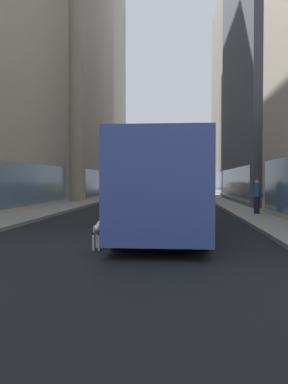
% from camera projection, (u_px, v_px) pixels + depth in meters
% --- Properties ---
extents(ground_plane, '(120.00, 120.00, 0.00)m').
position_uv_depth(ground_plane, '(163.00, 196.00, 45.69)').
color(ground_plane, black).
extents(sidewalk_left, '(2.40, 110.00, 0.15)m').
position_uv_depth(sidewalk_left, '(115.00, 195.00, 46.18)').
color(sidewalk_left, gray).
rests_on(sidewalk_left, ground).
extents(sidewalk_right, '(2.40, 110.00, 0.15)m').
position_uv_depth(sidewalk_right, '(212.00, 196.00, 45.21)').
color(sidewalk_right, '#9E9991').
rests_on(sidewalk_right, ground).
extents(building_left_mid, '(11.92, 15.58, 27.84)m').
position_uv_depth(building_left_mid, '(43.00, 61.00, 39.21)').
color(building_left_mid, '#B2A893').
rests_on(building_left_mid, ground).
extents(building_left_far, '(9.46, 18.00, 38.86)m').
position_uv_depth(building_left_far, '(87.00, 63.00, 57.86)').
color(building_left_far, '#B2A893').
rests_on(building_left_far, ground).
extents(building_right_far, '(10.32, 16.70, 25.45)m').
position_uv_depth(building_right_far, '(258.00, 95.00, 49.02)').
color(building_right_far, gray).
rests_on(building_right_far, ground).
extents(transit_bus, '(2.78, 11.53, 3.05)m').
position_uv_depth(transit_bus, '(165.00, 181.00, 14.19)').
color(transit_bus, '#33478C').
rests_on(transit_bus, ground).
extents(car_yellow_taxi, '(1.74, 4.00, 1.62)m').
position_uv_depth(car_yellow_taxi, '(185.00, 188.00, 52.97)').
color(car_yellow_taxi, yellow).
rests_on(car_yellow_taxi, ground).
extents(car_white_van, '(1.84, 4.02, 1.62)m').
position_uv_depth(car_white_van, '(169.00, 197.00, 22.84)').
color(car_white_van, silver).
rests_on(car_white_van, ground).
extents(car_red_coupe, '(1.89, 4.41, 1.62)m').
position_uv_depth(car_red_coupe, '(187.00, 189.00, 43.72)').
color(car_red_coupe, red).
rests_on(car_red_coupe, ground).
extents(car_black_suv, '(1.84, 4.52, 1.62)m').
position_uv_depth(car_black_suv, '(145.00, 192.00, 34.43)').
color(car_black_suv, black).
rests_on(car_black_suv, ground).
extents(car_blue_hatchback, '(1.90, 4.40, 1.62)m').
position_uv_depth(car_blue_hatchback, '(172.00, 192.00, 34.45)').
color(car_blue_hatchback, '#4C6BB7').
rests_on(car_blue_hatchback, ground).
extents(car_grey_wagon, '(1.84, 3.92, 1.62)m').
position_uv_depth(car_grey_wagon, '(174.00, 187.00, 57.69)').
color(car_grey_wagon, slate).
rests_on(car_grey_wagon, ground).
extents(dalmatian_dog, '(0.22, 0.96, 0.72)m').
position_uv_depth(dalmatian_dog, '(98.00, 229.00, 10.19)').
color(dalmatian_dog, white).
rests_on(dalmatian_dog, ground).
extents(pedestrian_with_handbag, '(0.45, 0.34, 1.69)m').
position_uv_depth(pedestrian_with_handbag, '(257.00, 196.00, 19.38)').
color(pedestrian_with_handbag, '#1E1E2D').
rests_on(pedestrian_with_handbag, sidewalk_right).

